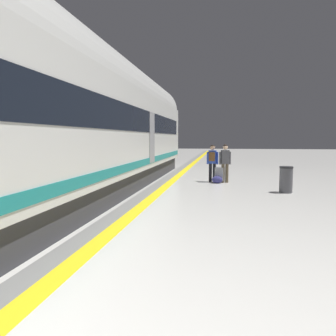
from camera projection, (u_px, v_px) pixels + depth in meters
The scene contains 8 objects.
safety_line_strip at pixel (147, 202), 9.87m from camera, with size 0.36×80.00×0.01m, color yellow.
tactile_edge_band at pixel (137, 201), 9.92m from camera, with size 0.59×80.00×0.01m, color slate.
high_speed_train at pixel (36, 111), 7.73m from camera, with size 2.94×31.09×4.97m.
passenger_near at pixel (212, 160), 14.30m from camera, with size 0.50×0.34×1.60m.
suitcase_near at pixel (220, 174), 14.21m from camera, with size 0.43×0.34×0.64m.
passenger_mid at pixel (225, 160), 14.07m from camera, with size 0.49×0.28×1.62m.
duffel_bag_mid at pixel (217, 180), 13.92m from camera, with size 0.44×0.26×0.36m.
waste_bin at pixel (286, 180), 11.51m from camera, with size 0.46×0.46×0.91m.
Camera 1 is at (1.32, 0.49, 1.88)m, focal length 35.69 mm.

